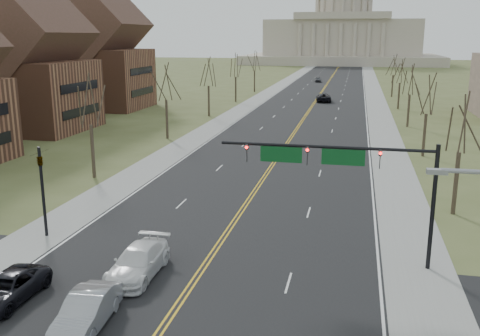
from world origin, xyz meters
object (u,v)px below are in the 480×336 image
at_px(car_sb_inner_lead, 87,311).
at_px(car_far_nb, 324,97).
at_px(signal_mast, 342,166).
at_px(car_far_sb, 318,80).
at_px(signal_left, 42,182).
at_px(car_sb_outer_lead, 7,288).
at_px(car_sb_inner_second, 138,262).

height_order(car_sb_inner_lead, car_far_nb, car_far_nb).
bearing_deg(signal_mast, car_far_sb, 94.71).
relative_size(signal_left, car_sb_outer_lead, 1.20).
distance_m(car_sb_inner_lead, car_far_nb, 88.64).
bearing_deg(car_sb_inner_second, car_sb_inner_lead, -92.14).
distance_m(signal_mast, car_sb_inner_second, 12.52).
height_order(signal_mast, car_sb_inner_lead, signal_mast).
bearing_deg(car_far_nb, car_sb_inner_lead, 80.69).
relative_size(signal_left, car_sb_inner_lead, 1.24).
xyz_separation_m(car_sb_inner_lead, car_sb_outer_lead, (-5.04, 1.35, -0.10)).
xyz_separation_m(signal_mast, signal_left, (-18.95, 0.00, -2.05)).
distance_m(car_sb_inner_second, car_far_sb, 129.75).
bearing_deg(car_sb_inner_second, car_far_sb, 89.32).
height_order(signal_left, car_far_nb, signal_left).
distance_m(signal_mast, signal_left, 19.06).
bearing_deg(signal_mast, car_far_nb, 94.23).
relative_size(signal_mast, car_far_nb, 2.03).
height_order(car_sb_outer_lead, car_far_nb, car_far_nb).
bearing_deg(car_far_sb, car_sb_inner_second, -97.43).
bearing_deg(signal_left, car_far_nb, 80.52).
xyz_separation_m(car_sb_outer_lead, car_far_sb, (5.50, 133.90, 0.01)).
relative_size(car_sb_outer_lead, car_far_nb, 0.84).
height_order(car_sb_inner_lead, car_far_sb, car_sb_inner_lead).
xyz_separation_m(signal_mast, car_sb_outer_lead, (-15.83, -8.52, -5.05)).
height_order(signal_mast, signal_left, signal_mast).
height_order(signal_left, car_far_sb, signal_left).
distance_m(signal_mast, car_far_sb, 125.91).
distance_m(car_sb_inner_lead, car_far_sb, 135.25).
distance_m(car_far_nb, car_far_sb, 46.97).
bearing_deg(car_sb_outer_lead, signal_left, 110.81).
bearing_deg(car_far_sb, car_sb_inner_lead, -97.49).
bearing_deg(car_far_nb, signal_left, 74.42).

